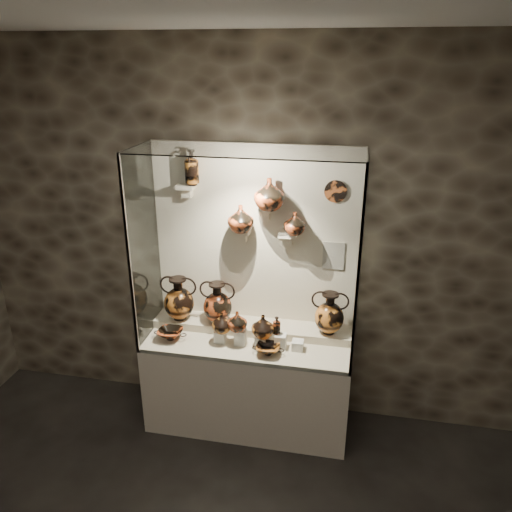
{
  "coord_description": "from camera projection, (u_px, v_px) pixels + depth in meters",
  "views": [
    {
      "loc": [
        0.75,
        -1.31,
        3.02
      ],
      "look_at": [
        0.06,
        2.2,
        1.58
      ],
      "focal_mm": 35.0,
      "sensor_mm": 36.0,
      "label": 1
    }
  ],
  "objects": [
    {
      "name": "ovoid_vase_a",
      "position": [
        241.0,
        218.0,
        3.94
      ],
      "size": [
        0.26,
        0.26,
        0.22
      ],
      "primitive_type": "imported",
      "rotation": [
        0.0,
        0.0,
        0.31
      ],
      "color": "#AF441E",
      "rests_on": "bracket_ca"
    },
    {
      "name": "jug_a",
      "position": [
        222.0,
        323.0,
        4.03
      ],
      "size": [
        0.2,
        0.2,
        0.17
      ],
      "primitive_type": "imported",
      "rotation": [
        0.0,
        0.0,
        -0.25
      ],
      "color": "#B46422",
      "rests_on": "pedestal_a"
    },
    {
      "name": "bracket_ul",
      "position": [
        186.0,
        186.0,
        3.99
      ],
      "size": [
        0.14,
        0.12,
        0.04
      ],
      "primitive_type": "cube",
      "color": "beige",
      "rests_on": "back_panel"
    },
    {
      "name": "amphora_mid",
      "position": [
        218.0,
        303.0,
        4.21
      ],
      "size": [
        0.34,
        0.34,
        0.37
      ],
      "primitive_type": null,
      "rotation": [
        0.0,
        0.0,
        -0.17
      ],
      "color": "#AF441E",
      "rests_on": "rear_tier"
    },
    {
      "name": "ovoid_vase_c",
      "position": [
        295.0,
        223.0,
        3.89
      ],
      "size": [
        0.23,
        0.23,
        0.18
      ],
      "primitive_type": "imported",
      "rotation": [
        0.0,
        0.0,
        0.39
      ],
      "color": "#AF441E",
      "rests_on": "bracket_cc"
    },
    {
      "name": "pedestal_b",
      "position": [
        240.0,
        336.0,
        4.06
      ],
      "size": [
        0.09,
        0.09,
        0.13
      ],
      "primitive_type": "cube",
      "color": "beige",
      "rests_on": "front_tier"
    },
    {
      "name": "lekythos_tall",
      "position": [
        192.0,
        166.0,
        3.9
      ],
      "size": [
        0.15,
        0.15,
        0.31
      ],
      "primitive_type": null,
      "rotation": [
        0.0,
        0.0,
        -0.25
      ],
      "color": "#B46422",
      "rests_on": "bracket_ul"
    },
    {
      "name": "frame_post_left",
      "position": [
        129.0,
        261.0,
        3.72
      ],
      "size": [
        0.02,
        0.02,
        1.6
      ],
      "primitive_type": "cube",
      "color": "gray",
      "rests_on": "plinth"
    },
    {
      "name": "jug_b",
      "position": [
        237.0,
        321.0,
        4.0
      ],
      "size": [
        0.19,
        0.19,
        0.17
      ],
      "primitive_type": "imported",
      "rotation": [
        0.0,
        0.0,
        0.19
      ],
      "color": "#AF441E",
      "rests_on": "pedestal_b"
    },
    {
      "name": "front_tier",
      "position": [
        248.0,
        342.0,
        4.13
      ],
      "size": [
        1.68,
        0.58,
        0.03
      ],
      "primitive_type": "cube",
      "color": "#C0B095",
      "rests_on": "plinth"
    },
    {
      "name": "pedestal_d",
      "position": [
        280.0,
        341.0,
        4.01
      ],
      "size": [
        0.09,
        0.09,
        0.12
      ],
      "primitive_type": "cube",
      "color": "beige",
      "rests_on": "front_tier"
    },
    {
      "name": "wall_back",
      "position": [
        255.0,
        240.0,
        4.13
      ],
      "size": [
        5.0,
        0.02,
        3.2
      ],
      "primitive_type": "cube",
      "color": "#2E261D",
      "rests_on": "ground"
    },
    {
      "name": "bracket_cb",
      "position": [
        266.0,
        209.0,
        3.93
      ],
      "size": [
        0.1,
        0.12,
        0.04
      ],
      "primitive_type": "cube",
      "color": "beige",
      "rests_on": "back_panel"
    },
    {
      "name": "plinth",
      "position": [
        248.0,
        384.0,
        4.28
      ],
      "size": [
        1.7,
        0.6,
        0.8
      ],
      "primitive_type": "cube",
      "color": "beige",
      "rests_on": "floor"
    },
    {
      "name": "bracket_cc",
      "position": [
        288.0,
        234.0,
        3.97
      ],
      "size": [
        0.14,
        0.12,
        0.04
      ],
      "primitive_type": "cube",
      "color": "beige",
      "rests_on": "back_panel"
    },
    {
      "name": "pedestal_c",
      "position": [
        261.0,
        341.0,
        4.04
      ],
      "size": [
        0.09,
        0.09,
        0.09
      ],
      "primitive_type": "cube",
      "color": "beige",
      "rests_on": "front_tier"
    },
    {
      "name": "jug_c",
      "position": [
        263.0,
        326.0,
        3.98
      ],
      "size": [
        0.24,
        0.24,
        0.19
      ],
      "primitive_type": "imported",
      "rotation": [
        0.0,
        0.0,
        -0.39
      ],
      "color": "#B46422",
      "rests_on": "pedestal_c"
    },
    {
      "name": "kylix_right",
      "position": [
        268.0,
        349.0,
        3.92
      ],
      "size": [
        0.29,
        0.27,
        0.1
      ],
      "primitive_type": null,
      "rotation": [
        0.0,
        0.0,
        -0.31
      ],
      "color": "#B46422",
      "rests_on": "front_tier"
    },
    {
      "name": "frame_post_right",
      "position": [
        358.0,
        278.0,
        3.42
      ],
      "size": [
        0.02,
        0.02,
        1.6
      ],
      "primitive_type": "cube",
      "color": "gray",
      "rests_on": "plinth"
    },
    {
      "name": "rear_tier",
      "position": [
        252.0,
        328.0,
        4.28
      ],
      "size": [
        1.7,
        0.25,
        0.1
      ],
      "primitive_type": "cube",
      "color": "#C0B095",
      "rests_on": "plinth"
    },
    {
      "name": "glass_right",
      "position": [
        359.0,
        263.0,
        3.69
      ],
      "size": [
        0.01,
        0.6,
        1.6
      ],
      "primitive_type": "cube",
      "color": "white",
      "rests_on": "plinth"
    },
    {
      "name": "back_panel",
      "position": [
        255.0,
        241.0,
        4.12
      ],
      "size": [
        1.7,
        0.03,
        1.6
      ],
      "primitive_type": "cube",
      "color": "beige",
      "rests_on": "plinth"
    },
    {
      "name": "glass_left",
      "position": [
        144.0,
        247.0,
        3.99
      ],
      "size": [
        0.01,
        0.6,
        1.6
      ],
      "primitive_type": "cube",
      "color": "white",
      "rests_on": "plinth"
    },
    {
      "name": "amphora_right",
      "position": [
        330.0,
        313.0,
        4.05
      ],
      "size": [
        0.33,
        0.33,
        0.36
      ],
      "primitive_type": null,
      "rotation": [
        0.0,
        0.0,
        -0.15
      ],
      "color": "#B46422",
      "rests_on": "rear_tier"
    },
    {
      "name": "amphora_left",
      "position": [
        179.0,
        298.0,
        4.26
      ],
      "size": [
        0.39,
        0.39,
        0.39
      ],
      "primitive_type": null,
      "rotation": [
        0.0,
        0.0,
        0.32
      ],
      "color": "#B46422",
      "rests_on": "rear_tier"
    },
    {
      "name": "wall_plate",
      "position": [
        336.0,
        191.0,
        3.82
      ],
      "size": [
        0.17,
        0.02,
        0.17
      ],
      "primitive_type": "cylinder",
      "rotation": [
        1.57,
        0.0,
        0.0
      ],
      "color": "#B35323",
      "rests_on": "back_panel"
    },
    {
      "name": "glass_top",
      "position": [
        246.0,
        150.0,
        3.54
      ],
      "size": [
        1.7,
        0.6,
        0.01
      ],
      "primitive_type": "cube",
      "color": "white",
      "rests_on": "back_panel"
    },
    {
      "name": "bracket_ca",
      "position": [
        241.0,
        231.0,
        4.04
      ],
      "size": [
        0.14,
        0.12,
        0.04
      ],
      "primitive_type": "cube",
      "color": "beige",
      "rests_on": "back_panel"
    },
    {
      "name": "pedestal_e",
      "position": [
        298.0,
        345.0,
        3.99
      ],
      "size": [
        0.09,
        0.09,
        0.08
      ],
      "primitive_type": "cube",
      "color": "beige",
      "rests_on": "front_tier"
    },
    {
      "name": "glass_front",
      "position": [
        239.0,
        269.0,
        3.57
      ],
      "size": [
        1.7,
        0.01,
        1.6
      ],
      "primitive_type": "cube",
      "color": "white",
      "rests_on": "plinth"
    },
    {
      "name": "lekythos_small",
      "position": [
        277.0,
        324.0,
        3.97
      ],
      "size": [
        0.09,
        0.09,
        0.17
      ],
      "primitive_type": null,
      "rotation": [
        0.0,
        0.0,
        -0.2
      ],
      "color": "#AF441E",
      "rests_on": "pedestal_d"
    },
    {
      "name": "pedestal_a",
      "position": [
        220.0,
        336.0,
        4.1
      ],
      "size": [
        0.09,
        0.09,
        0.1
      ],
      "primitive_type": "cube",
      "color": "beige",
      "rests_on": "front_tier"
    },
    {
      "name": "ovoid_vase_b",
      "position": [
        269.0,
        194.0,
        3.81
      ],
      "size": [
        0.27,
        0.27,
        0.25
      ],
      "primitive_type": "imported",
      "rotation": [
        0.0,
        0.0,
        0.17
      ],
      "color": "#AF441E",
      "rests_on": "bracket_cb"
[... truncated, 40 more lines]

